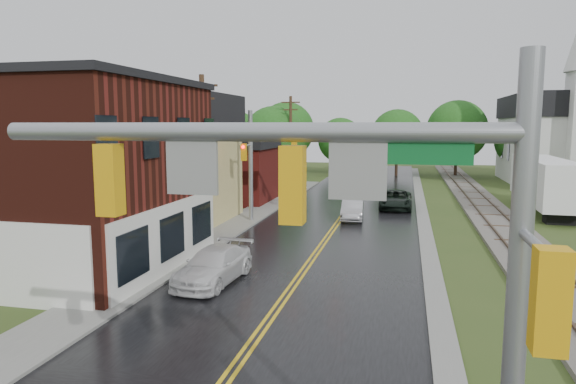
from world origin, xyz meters
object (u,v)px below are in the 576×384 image
(church, at_px, (564,129))
(tree_left_c, at_px, (206,144))
(traffic_signal_near, at_px, (348,226))
(suv_dark, at_px, (396,200))
(pickup_white, at_px, (214,266))
(semi_trailer, at_px, (545,181))
(tree_left_a, at_px, (2,144))
(utility_pole_c, at_px, (291,141))
(tree_left_b, at_px, (120,132))
(traffic_signal_far, at_px, (283,146))
(tree_left_e, at_px, (275,139))
(utility_pole_b, at_px, (203,153))
(brick_building, at_px, (25,173))
(sedan_silver, at_px, (352,210))

(church, relative_size, tree_left_c, 2.61)
(traffic_signal_near, bearing_deg, tree_left_c, 114.56)
(suv_dark, bearing_deg, tree_left_c, 161.61)
(pickup_white, xyz_separation_m, semi_trailer, (17.14, 21.02, 1.60))
(tree_left_a, height_order, tree_left_c, tree_left_a)
(suv_dark, bearing_deg, traffic_signal_near, -90.04)
(utility_pole_c, height_order, tree_left_b, tree_left_b)
(traffic_signal_near, distance_m, traffic_signal_far, 25.94)
(church, relative_size, tree_left_e, 2.45)
(utility_pole_c, distance_m, tree_left_e, 2.79)
(utility_pole_b, relative_size, tree_left_e, 1.10)
(church, xyz_separation_m, semi_trailer, (-6.06, -18.61, -3.55))
(utility_pole_c, height_order, suv_dark, utility_pole_c)
(church, height_order, pickup_white, church)
(brick_building, height_order, utility_pole_b, utility_pole_b)
(tree_left_c, xyz_separation_m, semi_trailer, (27.79, -4.77, -2.23))
(sedan_silver, bearing_deg, traffic_signal_near, -87.97)
(brick_building, height_order, traffic_signal_far, brick_building)
(suv_dark, distance_m, semi_trailer, 10.61)
(brick_building, height_order, semi_trailer, brick_building)
(brick_building, distance_m, utility_pole_b, 9.03)
(traffic_signal_near, bearing_deg, tree_left_a, 139.53)
(suv_dark, bearing_deg, semi_trailer, 5.47)
(utility_pole_c, bearing_deg, sedan_silver, -63.12)
(traffic_signal_far, height_order, sedan_silver, traffic_signal_far)
(brick_building, height_order, tree_left_c, brick_building)
(traffic_signal_far, distance_m, pickup_white, 13.59)
(traffic_signal_near, bearing_deg, utility_pole_b, 117.19)
(utility_pole_b, height_order, tree_left_b, tree_left_b)
(brick_building, relative_size, utility_pole_c, 1.59)
(traffic_signal_far, relative_size, utility_pole_b, 0.82)
(traffic_signal_near, distance_m, tree_left_b, 36.73)
(traffic_signal_far, bearing_deg, semi_trailer, 25.03)
(tree_left_a, xyz_separation_m, suv_dark, (23.35, 12.23, -4.41))
(traffic_signal_near, height_order, tree_left_e, tree_left_e)
(traffic_signal_near, distance_m, semi_trailer, 34.85)
(tree_left_c, bearing_deg, traffic_signal_far, -51.18)
(tree_left_e, bearing_deg, utility_pole_c, -42.84)
(tree_left_b, xyz_separation_m, tree_left_c, (4.00, 8.00, -1.21))
(tree_left_a, relative_size, suv_dark, 1.72)
(utility_pole_b, bearing_deg, semi_trailer, 32.33)
(utility_pole_b, xyz_separation_m, pickup_white, (3.60, -7.89, -4.04))
(tree_left_b, distance_m, suv_dark, 22.04)
(tree_left_b, bearing_deg, traffic_signal_near, -54.51)
(brick_building, bearing_deg, semi_trailer, 37.30)
(tree_left_a, bearing_deg, tree_left_b, 78.69)
(utility_pole_c, xyz_separation_m, tree_left_c, (-7.05, -4.10, -0.21))
(tree_left_c, bearing_deg, utility_pole_c, 30.20)
(tree_left_a, bearing_deg, brick_building, -43.13)
(traffic_signal_near, relative_size, tree_left_c, 0.96)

